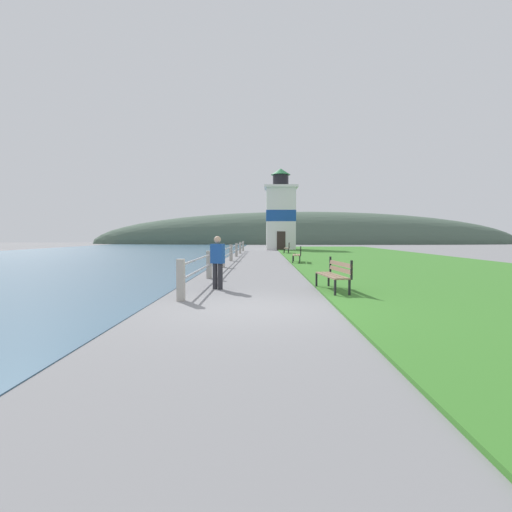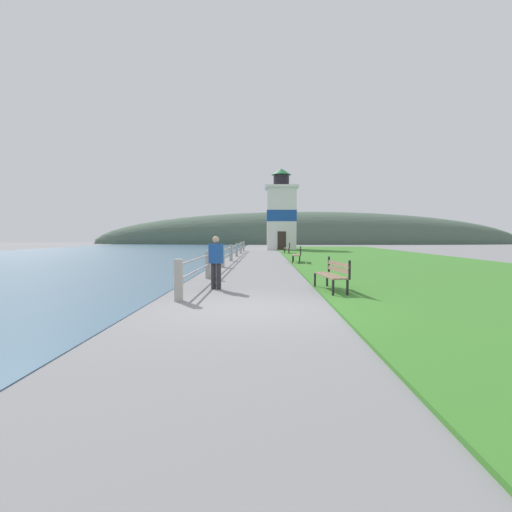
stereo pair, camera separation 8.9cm
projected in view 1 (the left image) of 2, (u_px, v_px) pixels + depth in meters
ground_plane at (251, 309)px, 8.51m from camera, size 160.00×160.00×0.00m
grass_verge at (376, 258)px, 26.69m from camera, size 12.00×55.03×0.06m
water_strip at (49, 258)px, 27.07m from camera, size 24.00×88.04×0.01m
seawall_railing at (231, 251)px, 24.58m from camera, size 0.18×30.36×1.00m
park_bench_near at (335, 273)px, 10.92m from camera, size 0.70×1.91×0.94m
park_bench_midway at (298, 254)px, 22.41m from camera, size 0.65×1.88×0.94m
park_bench_far at (287, 247)px, 34.29m from camera, size 0.62×1.66×0.94m
lighthouse at (281, 214)px, 43.76m from camera, size 3.59×3.59×8.86m
person_strolling at (218, 261)px, 11.57m from camera, size 0.43×0.33×1.55m
distant_hillside at (304, 244)px, 74.96m from camera, size 80.00×16.00×12.00m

